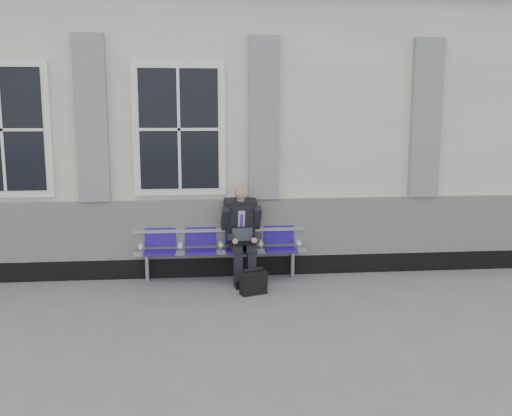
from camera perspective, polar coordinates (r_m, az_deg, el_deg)
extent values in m
plane|color=slate|center=(7.52, -10.39, -9.97)|extent=(70.00, 70.00, 0.00)
cube|color=silver|center=(10.60, -9.24, 7.25)|extent=(14.00, 4.00, 4.20)
cube|color=gray|center=(10.75, -9.56, 19.15)|extent=(14.40, 4.40, 0.24)
cube|color=black|center=(8.87, -9.67, -5.92)|extent=(14.00, 0.10, 0.30)
cube|color=silver|center=(8.73, -9.79, -2.14)|extent=(14.00, 0.08, 0.90)
cube|color=gray|center=(8.65, -16.13, 8.54)|extent=(0.45, 0.14, 2.40)
cube|color=gray|center=(8.57, 0.76, 8.90)|extent=(0.45, 0.14, 2.40)
cube|color=gray|center=(9.19, 16.61, 8.55)|extent=(0.45, 0.14, 2.40)
cube|color=white|center=(8.98, -23.99, 7.17)|extent=(1.35, 0.10, 1.95)
cube|color=black|center=(8.93, -24.09, 7.15)|extent=(1.15, 0.02, 1.75)
cube|color=white|center=(8.54, -7.70, 7.81)|extent=(1.35, 0.10, 1.95)
cube|color=black|center=(8.49, -7.71, 7.80)|extent=(1.15, 0.02, 1.75)
cube|color=#9EA0A3|center=(8.63, -3.56, -4.40)|extent=(2.60, 0.07, 0.07)
cube|color=#9EA0A3|center=(8.67, -3.61, -2.22)|extent=(2.60, 0.05, 0.05)
cylinder|color=#9EA0A3|center=(8.71, -10.83, -5.94)|extent=(0.06, 0.06, 0.39)
cylinder|color=#9EA0A3|center=(8.79, 3.68, -5.65)|extent=(0.06, 0.06, 0.39)
cube|color=#1E0889|center=(8.56, -9.59, -4.42)|extent=(0.46, 0.42, 0.07)
cube|color=#1E0889|center=(8.70, -9.55, -2.43)|extent=(0.46, 0.10, 0.40)
cube|color=#1E0889|center=(8.53, -5.56, -4.37)|extent=(0.46, 0.42, 0.07)
cube|color=#1E0889|center=(8.68, -5.59, -2.37)|extent=(0.46, 0.10, 0.40)
cube|color=#1E0889|center=(8.56, -1.52, -4.29)|extent=(0.46, 0.42, 0.07)
cube|color=#1E0889|center=(8.70, -1.63, -2.30)|extent=(0.46, 0.10, 0.40)
cube|color=#1E0889|center=(8.62, 2.47, -4.19)|extent=(0.46, 0.42, 0.07)
cube|color=#1E0889|center=(8.77, 2.28, -2.22)|extent=(0.46, 0.10, 0.40)
cylinder|color=white|center=(8.58, -11.46, -3.74)|extent=(0.07, 0.12, 0.07)
cylinder|color=white|center=(8.55, -7.58, -3.70)|extent=(0.07, 0.12, 0.07)
cylinder|color=white|center=(8.55, -3.55, -3.63)|extent=(0.07, 0.12, 0.07)
cylinder|color=white|center=(8.59, 0.46, -3.55)|extent=(0.07, 0.12, 0.07)
cylinder|color=white|center=(8.67, 4.28, -3.45)|extent=(0.07, 0.12, 0.07)
cube|color=black|center=(8.29, -1.74, -7.65)|extent=(0.13, 0.27, 0.09)
cube|color=black|center=(8.32, -0.37, -7.58)|extent=(0.13, 0.27, 0.09)
cube|color=black|center=(8.29, -1.81, -6.20)|extent=(0.13, 0.14, 0.47)
cube|color=black|center=(8.32, -0.44, -6.14)|extent=(0.13, 0.14, 0.47)
cube|color=black|center=(8.43, -2.05, -3.88)|extent=(0.18, 0.46, 0.14)
cube|color=black|center=(8.46, -0.71, -3.82)|extent=(0.18, 0.46, 0.14)
cube|color=black|center=(8.57, -1.60, -1.41)|extent=(0.44, 0.37, 0.63)
cube|color=#A8C2DD|center=(8.45, -1.47, -1.43)|extent=(0.11, 0.10, 0.35)
cube|color=#5327B9|center=(8.44, -1.46, -1.57)|extent=(0.05, 0.08, 0.30)
cube|color=black|center=(8.49, -1.57, 0.53)|extent=(0.50, 0.27, 0.14)
cylinder|color=tan|center=(8.43, -1.52, 0.95)|extent=(0.11, 0.11, 0.10)
sphere|color=tan|center=(8.35, -1.46, 1.57)|extent=(0.21, 0.21, 0.21)
cube|color=black|center=(8.42, -3.10, -1.06)|extent=(0.12, 0.29, 0.37)
cube|color=black|center=(8.49, 0.10, -0.95)|extent=(0.12, 0.29, 0.37)
cube|color=black|center=(8.30, -2.65, -2.89)|extent=(0.12, 0.32, 0.14)
cube|color=black|center=(8.36, 0.06, -2.79)|extent=(0.12, 0.32, 0.14)
sphere|color=tan|center=(8.18, -2.10, -3.35)|extent=(0.09, 0.09, 0.09)
sphere|color=tan|center=(8.22, -0.17, -3.28)|extent=(0.09, 0.09, 0.09)
cube|color=black|center=(8.29, -1.22, -3.53)|extent=(0.35, 0.26, 0.02)
cube|color=black|center=(8.38, -1.35, -2.66)|extent=(0.33, 0.12, 0.21)
cube|color=black|center=(8.37, -1.35, -2.67)|extent=(0.30, 0.09, 0.18)
cube|color=black|center=(7.96, -0.25, -7.49)|extent=(0.39, 0.27, 0.33)
cylinder|color=black|center=(7.91, -0.25, -6.22)|extent=(0.29, 0.15, 0.06)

